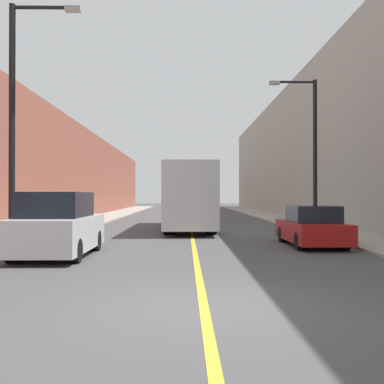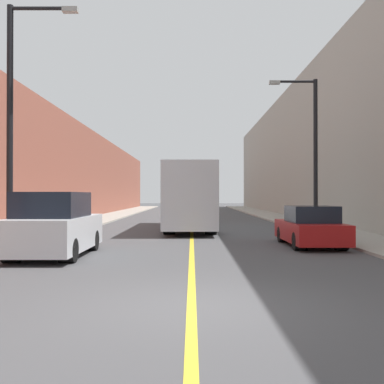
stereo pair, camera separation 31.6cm
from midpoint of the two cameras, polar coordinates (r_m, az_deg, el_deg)
ground_plane at (r=7.77m, az=0.30°, el=-14.30°), size 200.00×200.00×0.00m
sidewalk_left at (r=38.21m, az=-11.24°, el=-3.15°), size 2.92×72.00×0.10m
sidewalk_right at (r=38.27m, az=10.00°, el=-3.14°), size 2.92×72.00×0.10m
building_row_left at (r=38.99m, az=-16.25°, el=2.31°), size 4.00×72.00×7.44m
building_row_right at (r=39.21m, az=14.98°, el=5.20°), size 4.00×72.00×11.41m
road_center_line at (r=37.59m, az=-0.61°, el=-3.27°), size 0.16×72.00×0.01m
bus at (r=24.78m, az=-0.70°, el=-0.53°), size 2.52×11.10×3.40m
parked_suv_left at (r=14.33m, az=-17.29°, el=-4.25°), size 1.99×4.51×1.96m
car_right_near at (r=17.09m, az=14.47°, el=-4.42°), size 1.81×4.29×1.48m
street_lamp_left at (r=15.71m, az=-21.82°, el=9.47°), size 2.30×0.24×7.91m
street_lamp_right at (r=22.18m, az=14.49°, el=5.71°), size 2.30×0.24×7.28m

